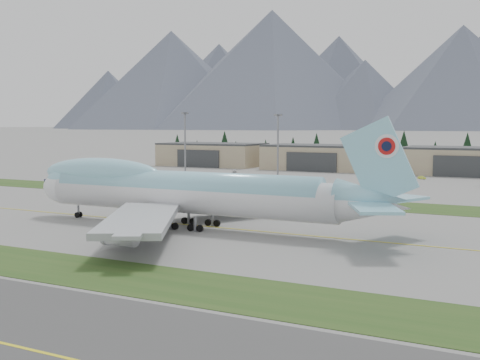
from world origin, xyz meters
The scene contains 11 objects.
ground centered at (0.00, 0.00, 0.00)m, with size 7000.00×7000.00×0.00m, color slate.
grass_strip_far centered at (0.00, 45.00, 0.00)m, with size 400.00×18.00×0.08m, color #274A1A.
taxiway_line_main centered at (0.00, 0.00, 0.00)m, with size 400.00×0.40×0.02m, color yellow.
boeing_747_freighter centered at (10.91, -2.36, 6.92)m, with size 78.96×68.85×21.00m.
hangar_left centered at (-70.00, 149.90, 5.39)m, with size 48.00×26.60×10.80m.
hangar_center centered at (-15.00, 149.90, 5.39)m, with size 48.00×26.60×10.80m.
hangar_right centered at (45.00, 149.90, 5.39)m, with size 48.00×26.60×10.80m.
floodlight_masts centered at (12.57, 110.61, 16.01)m, with size 144.08×7.21×24.58m.
service_vehicle_a centered at (-41.13, 117.82, 0.00)m, with size 1.61×4.00×1.36m, color silver.
service_vehicle_b centered at (32.57, 122.54, 0.00)m, with size 1.14×3.24×1.07m, color #C8DB36.
conifer_belt centered at (6.20, 211.94, 7.01)m, with size 270.76×15.70×16.68m.
Camera 1 is at (72.65, -98.83, 19.62)m, focal length 45.00 mm.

